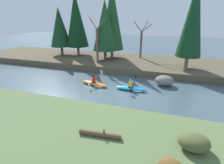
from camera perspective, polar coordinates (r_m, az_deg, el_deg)
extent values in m
plane|color=#425660|center=(14.50, 1.45, -3.69)|extent=(90.00, 90.00, 0.00)
cube|color=#5B7042|center=(9.43, -9.80, -16.92)|extent=(44.00, 5.98, 0.61)
cube|color=brown|center=(22.41, 7.88, 6.06)|extent=(44.00, 8.15, 0.72)
cylinder|color=brown|center=(26.38, -16.02, 9.87)|extent=(0.36, 0.36, 1.23)
cone|color=#143D1E|center=(26.00, -16.74, 16.76)|extent=(2.83, 2.83, 5.15)
cylinder|color=#7A664C|center=(25.75, -10.93, 10.06)|extent=(0.36, 0.36, 1.24)
cone|color=#0F3319|center=(25.32, -11.61, 19.26)|extent=(3.06, 3.06, 7.02)
cylinder|color=brown|center=(22.56, -2.20, 8.88)|extent=(0.36, 0.36, 1.22)
cone|color=#1E4723|center=(22.09, -2.34, 17.89)|extent=(3.04, 3.04, 5.86)
cylinder|color=#7A664C|center=(23.67, -0.01, 9.37)|extent=(0.36, 0.36, 1.14)
cone|color=#1E4723|center=(23.19, -0.01, 20.28)|extent=(3.02, 3.02, 7.83)
cylinder|color=#7A664C|center=(20.37, 23.10, 5.97)|extent=(0.36, 0.36, 1.27)
cone|color=#143D1E|center=(19.83, 25.02, 18.57)|extent=(2.54, 2.54, 7.71)
cylinder|color=brown|center=(21.30, -4.84, 11.84)|extent=(0.28, 0.28, 3.95)
cylinder|color=brown|center=(21.85, -6.18, 18.49)|extent=(1.48, 1.27, 1.34)
cylinder|color=brown|center=(20.23, -3.76, 18.15)|extent=(1.56, 1.33, 1.18)
cylinder|color=brown|center=(21.67, -3.49, 18.75)|extent=(0.70, 1.67, 1.48)
cylinder|color=brown|center=(23.72, 9.45, 12.03)|extent=(0.28, 0.28, 3.51)
cylinder|color=brown|center=(24.09, 8.48, 17.40)|extent=(1.33, 1.14, 1.20)
cylinder|color=brown|center=(22.87, 11.20, 16.88)|extent=(1.40, 1.20, 1.06)
cylinder|color=brown|center=(24.13, 10.67, 17.44)|extent=(0.63, 1.50, 1.33)
ellipsoid|color=#4C562D|center=(8.65, 25.16, -17.30)|extent=(1.33, 1.11, 0.72)
ellipsoid|color=#1993D6|center=(15.07, 6.24, -2.14)|extent=(2.71, 0.65, 0.34)
cone|color=#1993D6|center=(14.91, 10.93, -2.59)|extent=(0.35, 0.21, 0.20)
cylinder|color=black|center=(15.02, 6.07, -1.61)|extent=(0.49, 0.49, 0.08)
cylinder|color=yellow|center=(14.93, 6.11, -0.72)|extent=(0.31, 0.31, 0.42)
sphere|color=#1E89D1|center=(14.81, 6.16, 0.45)|extent=(0.23, 0.23, 0.23)
cylinder|color=yellow|center=(15.10, 6.67, -0.13)|extent=(0.09, 0.23, 0.35)
cylinder|color=yellow|center=(14.66, 6.32, -0.78)|extent=(0.09, 0.23, 0.35)
cylinder|color=black|center=(14.84, 7.00, -0.36)|extent=(0.07, 1.91, 0.65)
cube|color=black|center=(15.62, 7.67, 1.91)|extent=(0.20, 0.16, 0.41)
cube|color=black|center=(14.09, 6.25, -2.88)|extent=(0.20, 0.16, 0.41)
ellipsoid|color=white|center=(15.02, 8.29, -2.65)|extent=(1.11, 0.72, 0.18)
ellipsoid|color=orange|center=(16.13, -5.82, -0.53)|extent=(2.77, 1.23, 0.34)
cone|color=orange|center=(15.44, -2.16, -1.36)|extent=(0.39, 0.28, 0.20)
cylinder|color=black|center=(16.11, -5.98, -0.01)|extent=(0.58, 0.58, 0.08)
cylinder|color=red|center=(16.02, -6.02, 0.82)|extent=(0.36, 0.36, 0.42)
sphere|color=black|center=(15.91, -6.06, 1.92)|extent=(0.28, 0.28, 0.23)
cylinder|color=red|center=(16.11, -5.22, 1.30)|extent=(0.14, 0.24, 0.35)
cylinder|color=red|center=(15.75, -6.27, 0.80)|extent=(0.14, 0.24, 0.35)
cylinder|color=black|center=(15.84, -5.37, 1.10)|extent=(0.50, 1.87, 0.65)
cube|color=white|center=(16.46, -3.42, 3.07)|extent=(0.23, 0.20, 0.41)
cube|color=white|center=(15.26, -7.48, -1.02)|extent=(0.23, 0.20, 0.41)
ellipsoid|color=white|center=(15.85, -4.23, -1.18)|extent=(1.24, 0.94, 0.18)
ellipsoid|color=slate|center=(16.63, 16.75, 0.44)|extent=(1.66, 1.30, 0.94)
cylinder|color=brown|center=(8.72, -3.93, -16.67)|extent=(2.07, 0.42, 0.24)
cylinder|color=brown|center=(8.54, -2.63, -15.71)|extent=(0.08, 0.08, 0.20)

